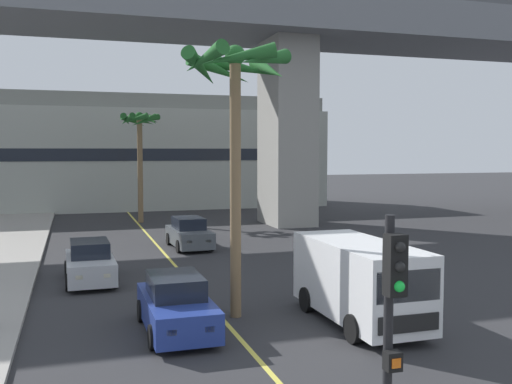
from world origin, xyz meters
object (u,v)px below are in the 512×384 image
palm_tree_near_median (140,131)px  palm_tree_mid_median (235,91)px  car_queue_front (176,306)px  delivery_van (359,279)px  car_queue_third (90,263)px  car_queue_second (189,234)px  traffic_light_median_near (391,335)px

palm_tree_near_median → palm_tree_mid_median: 24.16m
car_queue_front → delivery_van: delivery_van is taller
delivery_van → palm_tree_mid_median: 6.56m
palm_tree_mid_median → delivery_van: bearing=-28.3°
car_queue_third → palm_tree_mid_median: 9.47m
car_queue_second → palm_tree_mid_median: palm_tree_mid_median is taller
car_queue_third → traffic_light_median_near: (3.19, -16.52, 1.99)m
delivery_van → palm_tree_near_median: (-3.38, 25.89, 5.01)m
car_queue_front → traffic_light_median_near: bearing=-83.5°
car_queue_front → palm_tree_mid_median: size_ratio=0.51×
car_queue_third → delivery_van: 10.71m
car_queue_front → palm_tree_mid_median: (1.94, 0.93, 6.01)m
car_queue_second → delivery_van: bearing=-81.3°
delivery_van → palm_tree_mid_median: (-3.23, 1.74, 5.44)m
car_queue_second → palm_tree_near_median: (-1.18, 11.49, 5.58)m
car_queue_second → palm_tree_near_median: size_ratio=0.55×
car_queue_second → traffic_light_median_near: (-1.89, -23.07, 1.99)m
car_queue_front → traffic_light_median_near: traffic_light_median_near is taller
car_queue_third → palm_tree_mid_median: palm_tree_mid_median is taller
traffic_light_median_near → palm_tree_near_median: palm_tree_near_median is taller
car_queue_third → palm_tree_near_median: bearing=77.8°
palm_tree_near_median → car_queue_front: bearing=-94.1°
car_queue_front → car_queue_third: bearing=106.6°
car_queue_front → car_queue_third: size_ratio=0.99×
palm_tree_near_median → palm_tree_mid_median: (0.15, -24.15, 0.43)m
car_queue_second → palm_tree_mid_median: (-1.03, -12.66, 6.01)m
traffic_light_median_near → palm_tree_near_median: (0.71, 34.56, 3.59)m
car_queue_front → car_queue_third: (-2.10, 7.04, 0.00)m
traffic_light_median_near → palm_tree_mid_median: bearing=85.3°
car_queue_third → car_queue_front: bearing=-73.4°
palm_tree_near_median → palm_tree_mid_median: size_ratio=0.95×
traffic_light_median_near → palm_tree_mid_median: size_ratio=0.52×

